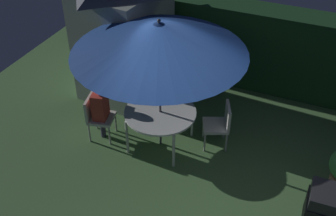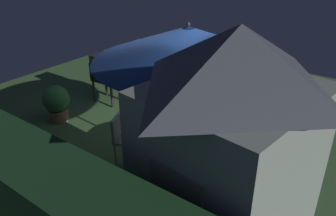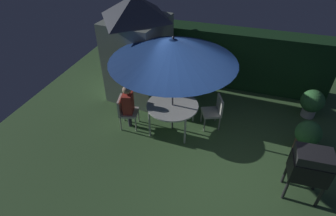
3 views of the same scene
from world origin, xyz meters
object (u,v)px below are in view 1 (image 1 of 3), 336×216
(chair_near_shed, at_px, (97,115))
(bbq_grill, at_px, (332,212))
(patio_umbrella, at_px, (159,38))
(garden_shed, at_px, (123,28))
(chair_far_side, at_px, (220,123))
(patio_table, at_px, (160,114))
(person_in_red, at_px, (100,104))

(chair_near_shed, bearing_deg, bbq_grill, -12.34)
(patio_umbrella, bearing_deg, garden_shed, 136.69)
(bbq_grill, xyz_separation_m, chair_far_side, (-2.07, 1.63, -0.33))
(bbq_grill, bearing_deg, patio_table, 158.79)
(chair_far_side, distance_m, person_in_red, 2.26)
(patio_table, xyz_separation_m, chair_near_shed, (-1.20, -0.26, -0.20))
(person_in_red, bearing_deg, chair_near_shed, -167.73)
(bbq_grill, distance_m, chair_near_shed, 4.41)
(chair_far_side, bearing_deg, chair_near_shed, -162.71)
(patio_umbrella, bearing_deg, chair_far_side, 22.85)
(patio_umbrella, bearing_deg, person_in_red, -167.73)
(patio_umbrella, height_order, chair_far_side, patio_umbrella)
(chair_near_shed, bearing_deg, patio_umbrella, 12.27)
(patio_table, height_order, person_in_red, person_in_red)
(patio_umbrella, bearing_deg, bbq_grill, -21.21)
(patio_umbrella, xyz_separation_m, chair_far_side, (1.02, 0.43, -1.74))
(patio_umbrella, xyz_separation_m, person_in_red, (-1.12, -0.24, -1.48))
(bbq_grill, relative_size, person_in_red, 0.95)
(chair_far_side, bearing_deg, person_in_red, -162.52)
(patio_table, distance_m, chair_far_side, 1.13)
(patio_table, bearing_deg, person_in_red, -167.73)
(bbq_grill, distance_m, chair_far_side, 2.66)
(patio_table, bearing_deg, chair_far_side, 22.85)
(bbq_grill, bearing_deg, patio_umbrella, 158.79)
(chair_near_shed, height_order, chair_far_side, same)
(patio_umbrella, bearing_deg, patio_table, 153.43)
(garden_shed, xyz_separation_m, bbq_grill, (4.55, -2.57, -0.68))
(patio_umbrella, bearing_deg, chair_near_shed, -167.73)
(garden_shed, height_order, chair_far_side, garden_shed)
(chair_near_shed, distance_m, person_in_red, 0.28)
(patio_table, xyz_separation_m, bbq_grill, (3.10, -1.20, 0.13))
(patio_table, relative_size, chair_near_shed, 1.47)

